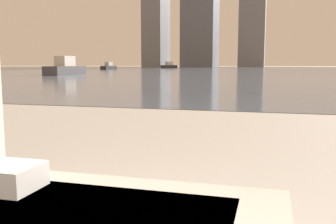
# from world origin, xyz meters

# --- Properties ---
(harbor_water) EXTENTS (180.00, 110.00, 0.01)m
(harbor_water) POSITION_xyz_m (0.00, 62.00, 0.01)
(harbor_water) COLOR slate
(harbor_water) RESTS_ON ground_plane
(harbor_boat_0) EXTENTS (1.69, 4.18, 1.53)m
(harbor_boat_0) POSITION_xyz_m (-15.48, 27.21, 0.55)
(harbor_boat_0) COLOR #4C4C51
(harbor_boat_0) RESTS_ON harbor_water
(harbor_boat_2) EXTENTS (3.05, 3.73, 1.37)m
(harbor_boat_2) POSITION_xyz_m (-19.84, 75.81, 0.49)
(harbor_boat_2) COLOR #2D2D33
(harbor_boat_2) RESTS_ON harbor_water
(harbor_boat_3) EXTENTS (1.55, 3.35, 1.21)m
(harbor_boat_3) POSITION_xyz_m (-24.41, 55.57, 0.44)
(harbor_boat_3) COLOR #2D2D33
(harbor_boat_3) RESTS_ON harbor_water
(skyline_tower_0) EXTENTS (6.15, 12.15, 36.55)m
(skyline_tower_0) POSITION_xyz_m (-35.60, 118.00, 18.28)
(skyline_tower_0) COLOR slate
(skyline_tower_0) RESTS_ON ground_plane
(skyline_tower_1) EXTENTS (10.05, 13.44, 26.50)m
(skyline_tower_1) POSITION_xyz_m (-21.10, 118.00, 13.25)
(skyline_tower_1) COLOR slate
(skyline_tower_1) RESTS_ON ground_plane
(skyline_tower_2) EXTENTS (7.45, 13.92, 38.06)m
(skyline_tower_2) POSITION_xyz_m (-5.00, 118.00, 19.03)
(skyline_tower_2) COLOR slate
(skyline_tower_2) RESTS_ON ground_plane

